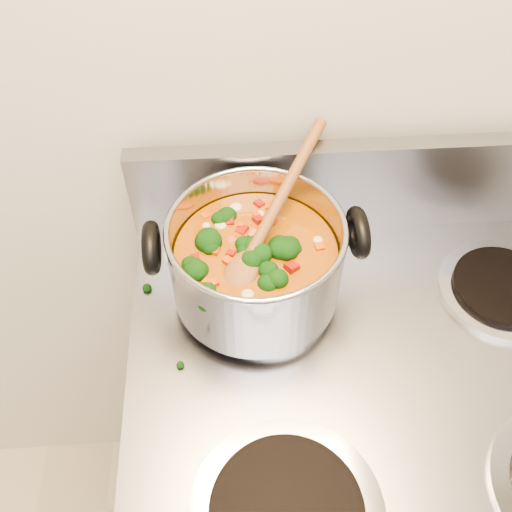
{
  "coord_description": "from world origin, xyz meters",
  "views": [
    {
      "loc": [
        -0.2,
        0.83,
        1.6
      ],
      "look_at": [
        -0.16,
        1.32,
        1.01
      ],
      "focal_mm": 40.0,
      "sensor_mm": 36.0,
      "label": 1
    }
  ],
  "objects": [
    {
      "name": "electric_range",
      "position": [
        0.03,
        1.16,
        0.47
      ],
      "size": [
        0.74,
        0.67,
        1.08
      ],
      "color": "gray",
      "rests_on": "ground"
    },
    {
      "name": "cooktop_crumbs",
      "position": [
        -0.15,
        1.35,
        0.92
      ],
      "size": [
        0.32,
        0.26,
        0.01
      ],
      "color": "black",
      "rests_on": "electric_range"
    },
    {
      "name": "wooden_spoon",
      "position": [
        -0.15,
        1.34,
        1.04
      ],
      "size": [
        0.18,
        0.26,
        0.11
      ],
      "rotation": [
        0.0,
        0.0,
        1.02
      ],
      "color": "brown",
      "rests_on": "stockpot"
    },
    {
      "name": "stockpot",
      "position": [
        -0.16,
        1.32,
        1.0
      ],
      "size": [
        0.29,
        0.24,
        0.14
      ],
      "rotation": [
        0.0,
        0.0,
        0.03
      ],
      "color": "#ABABB3",
      "rests_on": "electric_range"
    }
  ]
}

